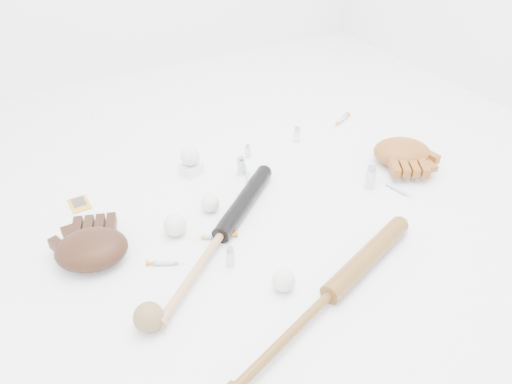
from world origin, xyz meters
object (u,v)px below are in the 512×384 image
glove_dark (92,249)px  bat_wood (330,294)px  pedestal (191,169)px  bat_dark (221,234)px

glove_dark → bat_wood: bearing=-23.8°
bat_wood → pedestal: size_ratio=11.79×
bat_dark → pedestal: bat_dark is taller
bat_wood → pedestal: bearing=76.1°
bat_dark → bat_wood: size_ratio=0.97×
bat_dark → pedestal: bearing=40.7°
bat_dark → glove_dark: 0.41m
bat_dark → bat_wood: (0.16, -0.39, 0.00)m
glove_dark → pedestal: (0.47, 0.31, -0.03)m
bat_dark → bat_wood: bearing=-106.9°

